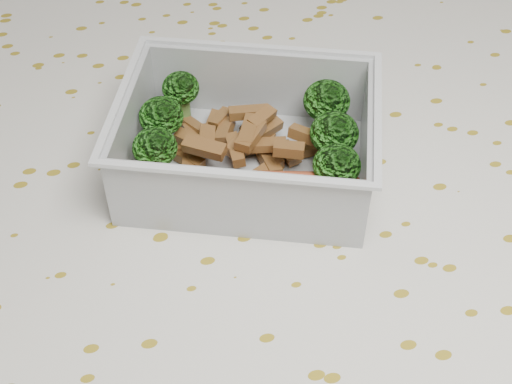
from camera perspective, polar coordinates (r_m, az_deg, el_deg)
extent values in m
cube|color=brown|center=(0.49, -0.95, -4.17)|extent=(1.40, 0.90, 0.04)
cube|color=silver|center=(0.48, -0.98, -2.40)|extent=(1.46, 0.96, 0.01)
cube|color=silver|center=(0.50, -0.65, 1.91)|extent=(0.20, 0.17, 0.00)
cube|color=silver|center=(0.53, 0.17, 8.69)|extent=(0.15, 0.06, 0.05)
cube|color=silver|center=(0.44, -1.68, -0.83)|extent=(0.15, 0.06, 0.05)
cube|color=silver|center=(0.48, 8.80, 3.56)|extent=(0.04, 0.11, 0.05)
cube|color=silver|center=(0.50, -9.86, 5.04)|extent=(0.04, 0.11, 0.05)
cube|color=silver|center=(0.52, 0.24, 11.48)|extent=(0.16, 0.07, 0.00)
cube|color=silver|center=(0.42, -1.85, 1.41)|extent=(0.16, 0.07, 0.00)
cube|color=silver|center=(0.46, 9.72, 6.10)|extent=(0.05, 0.12, 0.00)
cube|color=silver|center=(0.48, -10.78, 7.62)|extent=(0.05, 0.12, 0.00)
cylinder|color=#608C3F|center=(0.53, -5.87, 6.45)|extent=(0.01, 0.01, 0.02)
ellipsoid|color=#368B28|center=(0.52, -6.05, 8.28)|extent=(0.03, 0.03, 0.02)
cylinder|color=#608C3F|center=(0.52, 5.51, 5.43)|extent=(0.01, 0.01, 0.02)
ellipsoid|color=#368B28|center=(0.51, 5.68, 7.28)|extent=(0.03, 0.03, 0.03)
cylinder|color=#608C3F|center=(0.51, -7.36, 4.16)|extent=(0.01, 0.01, 0.02)
ellipsoid|color=#368B28|center=(0.50, -7.59, 6.01)|extent=(0.03, 0.03, 0.03)
cylinder|color=#608C3F|center=(0.50, 6.09, 2.82)|extent=(0.01, 0.01, 0.02)
ellipsoid|color=#368B28|center=(0.48, 6.28, 4.69)|extent=(0.03, 0.03, 0.03)
cylinder|color=#608C3F|center=(0.49, -7.84, 1.67)|extent=(0.01, 0.01, 0.02)
ellipsoid|color=#368B28|center=(0.47, -8.09, 3.54)|extent=(0.03, 0.03, 0.03)
cylinder|color=#608C3F|center=(0.47, 6.26, 0.26)|extent=(0.01, 0.01, 0.02)
ellipsoid|color=#368B28|center=(0.46, 6.47, 2.14)|extent=(0.03, 0.03, 0.03)
cube|color=brown|center=(0.49, -0.42, 4.56)|extent=(0.03, 0.03, 0.01)
cube|color=brown|center=(0.52, -5.02, 4.47)|extent=(0.02, 0.02, 0.01)
cube|color=brown|center=(0.51, 0.86, 3.83)|extent=(0.02, 0.03, 0.01)
cube|color=brown|center=(0.53, -3.48, 5.49)|extent=(0.02, 0.03, 0.01)
cube|color=brown|center=(0.52, 0.13, 4.68)|extent=(0.02, 0.03, 0.01)
cube|color=brown|center=(0.50, -5.37, 2.58)|extent=(0.02, 0.02, 0.01)
cube|color=brown|center=(0.52, -4.85, 5.14)|extent=(0.02, 0.03, 0.01)
cube|color=brown|center=(0.50, -4.92, 3.98)|extent=(0.03, 0.03, 0.01)
cube|color=brown|center=(0.48, -4.16, 3.55)|extent=(0.03, 0.03, 0.01)
cube|color=brown|center=(0.50, -5.34, 2.76)|extent=(0.02, 0.03, 0.01)
cube|color=brown|center=(0.51, 4.39, 3.57)|extent=(0.03, 0.01, 0.01)
cube|color=brown|center=(0.50, -1.31, 3.89)|extent=(0.03, 0.03, 0.01)
cube|color=brown|center=(0.50, -3.98, 4.40)|extent=(0.02, 0.02, 0.01)
cube|color=brown|center=(0.51, -0.84, 3.59)|extent=(0.03, 0.01, 0.01)
cube|color=brown|center=(0.49, -1.67, 3.40)|extent=(0.01, 0.03, 0.01)
cube|color=brown|center=(0.53, -3.33, 5.10)|extent=(0.02, 0.03, 0.01)
cube|color=brown|center=(0.50, 2.65, 3.11)|extent=(0.01, 0.02, 0.01)
cube|color=brown|center=(0.51, 1.86, 3.22)|extent=(0.02, 0.02, 0.01)
cube|color=brown|center=(0.49, 0.73, 1.66)|extent=(0.03, 0.02, 0.01)
cube|color=brown|center=(0.48, 2.66, 3.43)|extent=(0.02, 0.02, 0.01)
cube|color=brown|center=(0.50, 0.48, 5.97)|extent=(0.02, 0.02, 0.01)
cube|color=brown|center=(0.51, 0.62, 5.00)|extent=(0.03, 0.02, 0.01)
cube|color=brown|center=(0.49, -0.57, 4.93)|extent=(0.02, 0.03, 0.01)
cube|color=brown|center=(0.51, -2.51, 4.94)|extent=(0.02, 0.03, 0.01)
cube|color=brown|center=(0.51, -0.58, 6.39)|extent=(0.03, 0.01, 0.01)
cube|color=brown|center=(0.52, -3.32, 4.93)|extent=(0.03, 0.01, 0.01)
cube|color=brown|center=(0.50, 0.81, 3.79)|extent=(0.03, 0.02, 0.01)
cube|color=brown|center=(0.51, -4.99, 3.53)|extent=(0.02, 0.01, 0.01)
cube|color=brown|center=(0.50, 1.06, 2.43)|extent=(0.01, 0.03, 0.01)
cube|color=brown|center=(0.49, 4.30, 4.43)|extent=(0.03, 0.03, 0.01)
cube|color=brown|center=(0.52, -2.81, 5.87)|extent=(0.02, 0.02, 0.01)
cylinder|color=#B84D2D|center=(0.46, -0.79, 0.35)|extent=(0.13, 0.05, 0.02)
sphere|color=#B84D2D|center=(0.47, 7.20, 0.24)|extent=(0.02, 0.02, 0.02)
sphere|color=#B84D2D|center=(0.47, -8.73, 0.45)|extent=(0.02, 0.02, 0.02)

